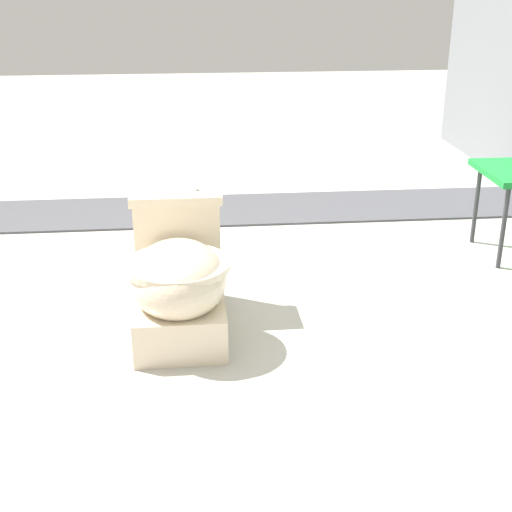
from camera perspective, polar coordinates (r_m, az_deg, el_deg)
The scene contains 3 objects.
ground_plane at distance 3.02m, azimuth -11.62°, elevation -4.54°, with size 14.00×14.00×0.00m, color #B7B2A8.
gravel_strip at distance 4.19m, azimuth -3.17°, elevation 3.69°, with size 0.56×8.00×0.01m, color #4C4C51.
toilet at distance 2.76m, azimuth -6.20°, elevation -1.78°, with size 0.64×0.39×0.52m.
Camera 1 is at (2.68, 0.35, 1.34)m, focal length 50.00 mm.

